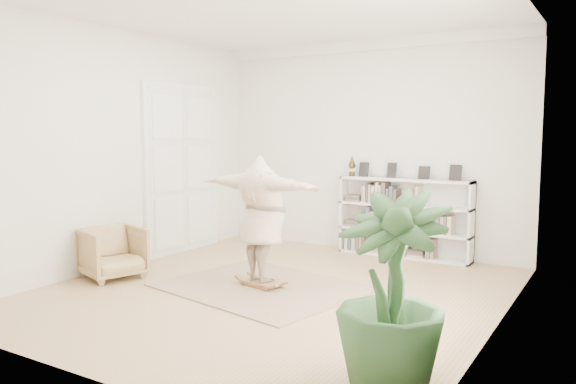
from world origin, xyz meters
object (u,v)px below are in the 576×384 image
object	(u,v)px
bookshelf	(404,219)
armchair	(113,253)
rocker_board	(262,282)
houseplant	(391,291)
person	(262,216)

from	to	relation	value
bookshelf	armchair	distance (m)	4.60
rocker_board	houseplant	xyz separation A→B (m)	(2.52, -1.91, 0.72)
bookshelf	rocker_board	xyz separation A→B (m)	(-0.96, -2.77, -0.57)
armchair	rocker_board	bearing A→B (deg)	-54.51
bookshelf	houseplant	world-z (taller)	bookshelf
person	bookshelf	bearing A→B (deg)	-98.04
person	houseplant	xyz separation A→B (m)	(2.52, -1.91, -0.17)
rocker_board	person	distance (m)	0.89
bookshelf	rocker_board	bearing A→B (deg)	-109.16
rocker_board	houseplant	distance (m)	3.24
bookshelf	houseplant	distance (m)	4.93
bookshelf	person	world-z (taller)	person
rocker_board	person	bearing A→B (deg)	154.24
bookshelf	houseplant	bearing A→B (deg)	-71.58
armchair	houseplant	distance (m)	4.78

